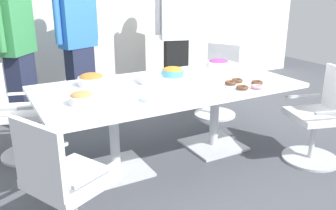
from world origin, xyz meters
name	(u,v)px	position (x,y,z in m)	size (l,w,h in m)	color
ground_plane	(168,157)	(0.00, 0.00, -0.01)	(10.00, 10.00, 0.01)	#4C4F56
back_wall	(87,2)	(0.00, 2.40, 1.40)	(8.00, 0.10, 2.80)	white
conference_table	(168,97)	(0.00, 0.00, 0.63)	(2.40, 1.20, 0.75)	white
office_chair_0	(218,84)	(1.17, 0.79, 0.41)	(0.74, 0.74, 0.91)	silver
office_chair_1	(19,118)	(-1.26, 0.73, 0.41)	(0.68, 0.68, 0.91)	silver
office_chair_2	(65,191)	(-1.18, -0.79, 0.41)	(0.72, 0.72, 0.91)	silver
office_chair_3	(320,121)	(1.26, -0.73, 0.41)	(0.68, 0.68, 0.91)	silver
person_standing_0	(18,46)	(-1.09, 1.56, 0.97)	(0.45, 0.52, 1.85)	#232842
person_standing_1	(78,40)	(-0.38, 1.64, 0.98)	(0.60, 0.35, 1.87)	#232842
person_standing_2	(176,33)	(1.00, 1.59, 0.99)	(0.61, 0.33, 1.88)	black
snack_bowl_candy_mix	(219,63)	(0.88, 0.41, 0.79)	(0.25, 0.25, 0.09)	white
snack_bowl_cookies	(82,98)	(-0.86, -0.18, 0.80)	(0.19, 0.19, 0.11)	white
snack_bowl_pretzels	(91,79)	(-0.63, 0.32, 0.81)	(0.25, 0.25, 0.12)	white
snack_bowl_chips_orange	(173,71)	(0.21, 0.28, 0.80)	(0.23, 0.23, 0.09)	#4C9EC6
donut_platter	(245,85)	(0.58, -0.40, 0.77)	(0.36, 0.37, 0.04)	white
plate_stack	(152,98)	(-0.34, -0.36, 0.77)	(0.19, 0.19, 0.04)	white
napkin_pile	(148,78)	(-0.12, 0.17, 0.79)	(0.20, 0.20, 0.08)	white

